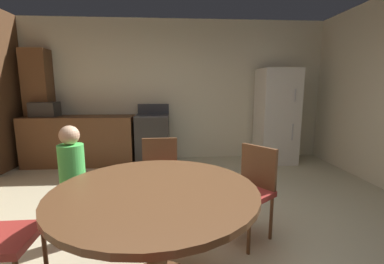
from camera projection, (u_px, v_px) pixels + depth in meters
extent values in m
plane|color=beige|center=(180.00, 251.00, 2.26)|extent=(14.00, 14.00, 0.00)
cube|color=beige|center=(176.00, 91.00, 5.13)|extent=(6.09, 0.12, 2.70)
cube|color=brown|center=(81.00, 140.00, 4.77)|extent=(1.95, 0.60, 0.90)
cube|color=brown|center=(40.00, 107.00, 4.79)|extent=(0.44, 0.36, 2.10)
cube|color=#2D2B28|center=(153.00, 140.00, 4.86)|extent=(0.60, 0.60, 0.90)
cube|color=#38383D|center=(152.00, 115.00, 4.78)|extent=(0.60, 0.60, 0.02)
cube|color=#38383D|center=(153.00, 109.00, 5.04)|extent=(0.60, 0.04, 0.18)
cube|color=silver|center=(276.00, 116.00, 4.89)|extent=(0.68, 0.66, 1.76)
cylinder|color=#B2B2B7|center=(295.00, 95.00, 4.50)|extent=(0.02, 0.02, 0.22)
cylinder|color=#B2B2B7|center=(293.00, 132.00, 4.61)|extent=(0.02, 0.02, 0.30)
cube|color=#2D2B28|center=(45.00, 109.00, 4.63)|extent=(0.44, 0.32, 0.26)
cylinder|color=brown|center=(157.00, 244.00, 1.76)|extent=(0.14, 0.14, 0.72)
cylinder|color=brown|center=(155.00, 191.00, 1.70)|extent=(1.35, 1.35, 0.04)
cylinder|color=brown|center=(177.00, 208.00, 2.60)|extent=(0.03, 0.03, 0.43)
cylinder|color=brown|center=(143.00, 210.00, 2.57)|extent=(0.03, 0.03, 0.43)
cylinder|color=brown|center=(176.00, 194.00, 2.94)|extent=(0.03, 0.03, 0.43)
cylinder|color=brown|center=(146.00, 196.00, 2.90)|extent=(0.03, 0.03, 0.43)
cube|color=#9E2D28|center=(160.00, 180.00, 2.71)|extent=(0.41, 0.41, 0.05)
cube|color=brown|center=(160.00, 157.00, 2.85)|extent=(0.38, 0.05, 0.42)
cylinder|color=brown|center=(45.00, 254.00, 1.88)|extent=(0.03, 0.03, 0.43)
cube|color=#9E2D28|center=(2.00, 239.00, 1.66)|extent=(0.41, 0.41, 0.05)
cylinder|color=brown|center=(249.00, 231.00, 2.19)|extent=(0.03, 0.03, 0.43)
cylinder|color=brown|center=(219.00, 216.00, 2.44)|extent=(0.03, 0.03, 0.43)
cylinder|color=brown|center=(271.00, 218.00, 2.41)|extent=(0.03, 0.03, 0.43)
cylinder|color=brown|center=(242.00, 205.00, 2.66)|extent=(0.03, 0.03, 0.43)
cube|color=#9E2D28|center=(246.00, 193.00, 2.39)|extent=(0.56, 0.56, 0.05)
cube|color=brown|center=(258.00, 167.00, 2.47)|extent=(0.26, 0.32, 0.42)
cylinder|color=#8C337A|center=(76.00, 216.00, 2.37)|extent=(0.17, 0.17, 0.50)
cylinder|color=#4CC656|center=(72.00, 168.00, 2.30)|extent=(0.31, 0.31, 0.42)
sphere|color=#D6A884|center=(69.00, 135.00, 2.25)|extent=(0.17, 0.17, 0.17)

